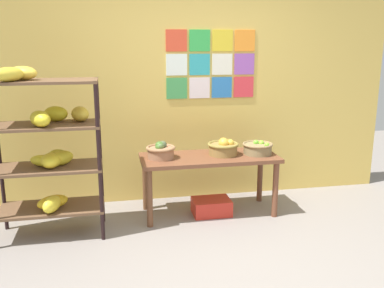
{
  "coord_description": "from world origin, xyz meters",
  "views": [
    {
      "loc": [
        -0.86,
        -2.87,
        1.79
      ],
      "look_at": [
        -0.11,
        0.92,
        0.86
      ],
      "focal_mm": 39.94,
      "sensor_mm": 36.0,
      "label": 1
    }
  ],
  "objects_px": {
    "fruit_basket_back_left": "(258,148)",
    "produce_crate_under_table": "(211,207)",
    "banana_shelf_unit": "(48,144)",
    "display_table": "(209,164)",
    "fruit_basket_left": "(223,147)",
    "fruit_basket_centre": "(161,151)"
  },
  "relations": [
    {
      "from": "display_table",
      "to": "fruit_basket_back_left",
      "type": "bearing_deg",
      "value": -2.08
    },
    {
      "from": "fruit_basket_left",
      "to": "fruit_basket_back_left",
      "type": "distance_m",
      "value": 0.37
    },
    {
      "from": "display_table",
      "to": "fruit_basket_back_left",
      "type": "distance_m",
      "value": 0.54
    },
    {
      "from": "fruit_basket_back_left",
      "to": "fruit_basket_centre",
      "type": "bearing_deg",
      "value": 178.04
    },
    {
      "from": "produce_crate_under_table",
      "to": "display_table",
      "type": "bearing_deg",
      "value": 114.45
    },
    {
      "from": "display_table",
      "to": "fruit_basket_centre",
      "type": "height_order",
      "value": "fruit_basket_centre"
    },
    {
      "from": "display_table",
      "to": "fruit_basket_left",
      "type": "xyz_separation_m",
      "value": [
        0.16,
        0.02,
        0.17
      ]
    },
    {
      "from": "fruit_basket_left",
      "to": "produce_crate_under_table",
      "type": "bearing_deg",
      "value": -156.97
    },
    {
      "from": "display_table",
      "to": "fruit_basket_centre",
      "type": "xyz_separation_m",
      "value": [
        -0.5,
        0.02,
        0.16
      ]
    },
    {
      "from": "banana_shelf_unit",
      "to": "fruit_basket_back_left",
      "type": "height_order",
      "value": "banana_shelf_unit"
    },
    {
      "from": "fruit_basket_back_left",
      "to": "banana_shelf_unit",
      "type": "bearing_deg",
      "value": -174.31
    },
    {
      "from": "fruit_basket_back_left",
      "to": "fruit_basket_centre",
      "type": "xyz_separation_m",
      "value": [
        -1.03,
        0.04,
        0.01
      ]
    },
    {
      "from": "banana_shelf_unit",
      "to": "produce_crate_under_table",
      "type": "distance_m",
      "value": 1.78
    },
    {
      "from": "banana_shelf_unit",
      "to": "fruit_basket_back_left",
      "type": "distance_m",
      "value": 2.1
    },
    {
      "from": "banana_shelf_unit",
      "to": "display_table",
      "type": "bearing_deg",
      "value": 8.25
    },
    {
      "from": "fruit_basket_centre",
      "to": "produce_crate_under_table",
      "type": "distance_m",
      "value": 0.82
    },
    {
      "from": "banana_shelf_unit",
      "to": "display_table",
      "type": "relative_size",
      "value": 1.11
    },
    {
      "from": "banana_shelf_unit",
      "to": "fruit_basket_back_left",
      "type": "xyz_separation_m",
      "value": [
        2.08,
        0.21,
        -0.19
      ]
    },
    {
      "from": "fruit_basket_back_left",
      "to": "produce_crate_under_table",
      "type": "relative_size",
      "value": 0.81
    },
    {
      "from": "fruit_basket_back_left",
      "to": "produce_crate_under_table",
      "type": "xyz_separation_m",
      "value": [
        -0.5,
        -0.02,
        -0.61
      ]
    },
    {
      "from": "fruit_basket_back_left",
      "to": "display_table",
      "type": "bearing_deg",
      "value": 177.92
    },
    {
      "from": "banana_shelf_unit",
      "to": "display_table",
      "type": "height_order",
      "value": "banana_shelf_unit"
    }
  ]
}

